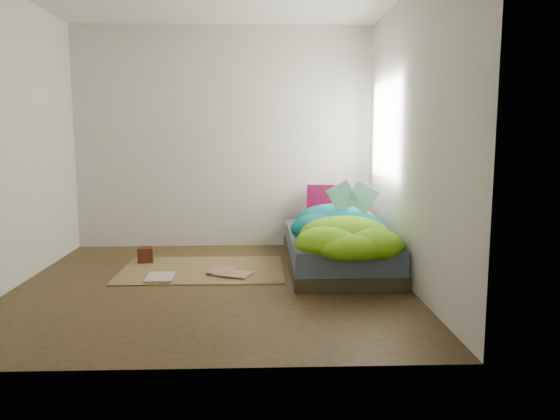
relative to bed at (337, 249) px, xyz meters
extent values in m
cube|color=#3C2717|center=(-1.22, -0.72, -0.17)|extent=(3.50, 3.50, 0.00)
cube|color=silver|center=(-1.22, 1.03, 1.13)|extent=(3.50, 0.04, 2.60)
cube|color=silver|center=(-1.22, -2.47, 1.13)|extent=(3.50, 0.04, 2.60)
cube|color=silver|center=(-2.97, -0.72, 1.13)|extent=(0.04, 3.50, 2.60)
cube|color=silver|center=(0.53, -0.72, 1.13)|extent=(0.04, 3.50, 2.60)
cube|color=white|center=(0.52, 0.18, 1.23)|extent=(0.01, 1.00, 1.20)
cube|color=#3B3220|center=(0.00, 0.00, -0.11)|extent=(1.00, 2.00, 0.12)
cube|color=#485474|center=(0.00, 0.00, 0.06)|extent=(0.98, 1.96, 0.22)
cube|color=brown|center=(-1.37, -0.17, -0.16)|extent=(1.60, 1.10, 0.01)
cube|color=silver|center=(0.19, 0.66, 0.24)|extent=(0.60, 0.41, 0.13)
cube|color=#4B051E|center=(-0.04, 0.73, 0.38)|extent=(0.43, 0.18, 0.42)
cube|color=#3C1D0D|center=(-2.00, 0.17, -0.08)|extent=(0.18, 0.18, 0.15)
imported|color=white|center=(-1.85, -0.53, -0.14)|extent=(0.27, 0.36, 0.03)
imported|color=#CA7487|center=(-1.28, -0.27, -0.14)|extent=(0.30, 0.35, 0.03)
imported|color=tan|center=(-1.10, -0.53, -0.14)|extent=(0.40, 0.36, 0.03)
camera|label=1|loc=(-0.79, -5.50, 1.20)|focal=35.00mm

